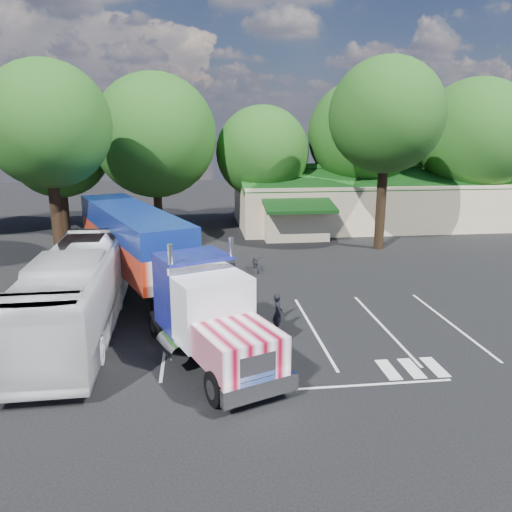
{
  "coord_description": "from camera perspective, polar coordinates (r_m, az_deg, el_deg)",
  "views": [
    {
      "loc": [
        -1.74,
        -26.08,
        8.66
      ],
      "look_at": [
        1.31,
        -0.4,
        2.0
      ],
      "focal_mm": 35.0,
      "sensor_mm": 36.0,
      "label": 1
    }
  ],
  "objects": [
    {
      "name": "tree_near_left",
      "position": [
        33.25,
        -22.73,
        13.63
      ],
      "size": [
        7.6,
        7.6,
        12.65
      ],
      "color": "black",
      "rests_on": "ground"
    },
    {
      "name": "bicycle",
      "position": [
        31.04,
        0.0,
        -0.78
      ],
      "size": [
        0.81,
        1.99,
        1.02
      ],
      "primitive_type": "imported",
      "rotation": [
        0.0,
        0.0,
        0.07
      ],
      "color": "black",
      "rests_on": "ground"
    },
    {
      "name": "tree_row_e",
      "position": [
        46.48,
        12.04,
        13.43
      ],
      "size": [
        9.6,
        9.6,
        12.9
      ],
      "color": "black",
      "rests_on": "ground"
    },
    {
      "name": "ground",
      "position": [
        27.53,
        -2.82,
        -3.91
      ],
      "size": [
        120.0,
        120.0,
        0.0
      ],
      "primitive_type": "plane",
      "color": "black",
      "rests_on": "ground"
    },
    {
      "name": "woman",
      "position": [
        21.79,
        2.5,
        -6.51
      ],
      "size": [
        0.43,
        0.64,
        1.74
      ],
      "primitive_type": "imported",
      "rotation": [
        0.0,
        0.0,
        1.58
      ],
      "color": "black",
      "rests_on": "ground"
    },
    {
      "name": "tree_row_c",
      "position": [
        42.41,
        -11.51,
        13.32
      ],
      "size": [
        10.0,
        10.0,
        13.05
      ],
      "color": "black",
      "rests_on": "ground"
    },
    {
      "name": "tour_bus",
      "position": [
        22.8,
        -19.83,
        -3.91
      ],
      "size": [
        3.39,
        13.09,
        3.63
      ],
      "primitive_type": "imported",
      "rotation": [
        0.0,
        0.0,
        0.03
      ],
      "color": "silver",
      "rests_on": "ground"
    },
    {
      "name": "semi_truck",
      "position": [
        25.89,
        -12.39,
        0.56
      ],
      "size": [
        10.61,
        21.32,
        4.59
      ],
      "rotation": [
        0.0,
        0.0,
        0.38
      ],
      "color": "black",
      "rests_on": "ground"
    },
    {
      "name": "tree_row_d",
      "position": [
        44.0,
        0.73,
        11.74
      ],
      "size": [
        8.0,
        8.0,
        10.6
      ],
      "color": "black",
      "rests_on": "ground"
    },
    {
      "name": "tree_near_right",
      "position": [
        37.03,
        14.69,
        15.23
      ],
      "size": [
        8.0,
        8.0,
        13.5
      ],
      "color": "black",
      "rests_on": "ground"
    },
    {
      "name": "tree_row_b",
      "position": [
        45.32,
        -21.62,
        11.53
      ],
      "size": [
        8.4,
        8.4,
        11.35
      ],
      "color": "black",
      "rests_on": "ground"
    },
    {
      "name": "silver_sedan",
      "position": [
        41.2,
        2.77,
        3.16
      ],
      "size": [
        3.89,
        2.87,
        1.22
      ],
      "primitive_type": "imported",
      "rotation": [
        0.0,
        0.0,
        1.09
      ],
      "color": "#ABAEB3",
      "rests_on": "ground"
    },
    {
      "name": "tree_row_f",
      "position": [
        49.51,
        23.77,
        12.25
      ],
      "size": [
        10.4,
        10.4,
        13.0
      ],
      "color": "black",
      "rests_on": "ground"
    },
    {
      "name": "event_hall",
      "position": [
        46.98,
        12.6,
        6.21
      ],
      "size": [
        24.2,
        14.12,
        5.55
      ],
      "color": "beige",
      "rests_on": "ground"
    }
  ]
}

